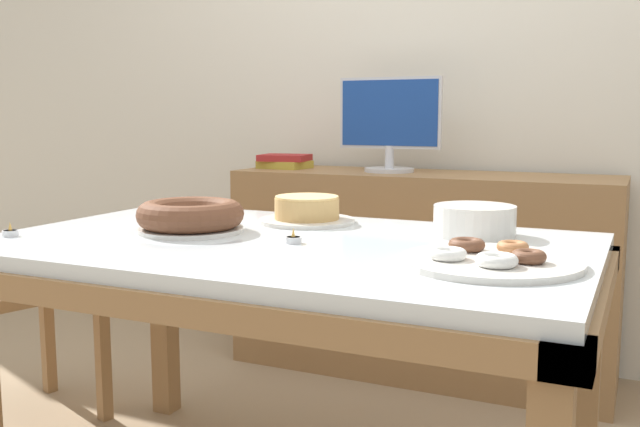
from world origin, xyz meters
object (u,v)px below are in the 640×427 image
object	(u,v)px
computer_monitor	(390,125)
book_stack	(285,161)
pastry_platter	(490,259)
tealight_near_front	(227,216)
cake_golden_bundt	(190,217)
tealight_left_edge	(10,232)
cake_chocolate_round	(307,211)
tealight_near_cakes	(293,239)
plate_stack	(474,221)

from	to	relation	value
computer_monitor	book_stack	size ratio (longest dim) A/B	1.91
pastry_platter	tealight_near_front	xyz separation A→B (m)	(-0.85, 0.32, -0.00)
book_stack	pastry_platter	distance (m)	1.70
cake_golden_bundt	tealight_left_edge	distance (m)	0.46
cake_chocolate_round	tealight_near_cakes	world-z (taller)	cake_chocolate_round
cake_golden_bundt	plate_stack	xyz separation A→B (m)	(0.70, 0.26, -0.00)
tealight_left_edge	book_stack	bearing A→B (deg)	87.83
tealight_left_edge	tealight_near_cakes	bearing A→B (deg)	17.09
book_stack	tealight_near_front	size ratio (longest dim) A/B	5.55
cake_chocolate_round	plate_stack	distance (m)	0.49
cake_golden_bundt	plate_stack	bearing A→B (deg)	20.26
computer_monitor	cake_golden_bundt	distance (m)	1.20
computer_monitor	tealight_near_cakes	size ratio (longest dim) A/B	10.60
cake_chocolate_round	pastry_platter	size ratio (longest dim) A/B	0.74
tealight_left_edge	tealight_near_front	xyz separation A→B (m)	(0.35, 0.49, 0.00)
book_stack	pastry_platter	world-z (taller)	book_stack
book_stack	tealight_near_front	bearing A→B (deg)	-72.61
book_stack	tealight_left_edge	bearing A→B (deg)	-92.17
plate_stack	pastry_platter	bearing A→B (deg)	-72.18
cake_chocolate_round	cake_golden_bundt	distance (m)	0.35
computer_monitor	cake_chocolate_round	world-z (taller)	computer_monitor
computer_monitor	cake_golden_bundt	xyz separation A→B (m)	(-0.15, -1.17, -0.23)
book_stack	cake_chocolate_round	xyz separation A→B (m)	(0.54, -0.89, -0.08)
computer_monitor	tealight_near_front	world-z (taller)	computer_monitor
pastry_platter	plate_stack	distance (m)	0.36
cake_golden_bundt	tealight_left_edge	bearing A→B (deg)	-146.89
plate_stack	tealight_near_front	distance (m)	0.74
book_stack	plate_stack	xyz separation A→B (m)	(1.03, -0.91, -0.07)
pastry_platter	plate_stack	world-z (taller)	plate_stack
plate_stack	tealight_near_front	bearing A→B (deg)	-178.42
book_stack	plate_stack	world-z (taller)	book_stack
computer_monitor	tealight_near_front	size ratio (longest dim) A/B	10.60
book_stack	pastry_platter	bearing A→B (deg)	-47.81
tealight_near_cakes	pastry_platter	bearing A→B (deg)	-6.33
pastry_platter	tealight_near_front	distance (m)	0.91
pastry_platter	cake_golden_bundt	bearing A→B (deg)	173.99
cake_golden_bundt	tealight_near_cakes	world-z (taller)	cake_golden_bundt
book_stack	tealight_left_edge	distance (m)	1.42
pastry_platter	tealight_left_edge	distance (m)	1.20
tealight_left_edge	pastry_platter	bearing A→B (deg)	7.79
tealight_left_edge	tealight_near_cakes	size ratio (longest dim) A/B	1.00
pastry_platter	plate_stack	size ratio (longest dim) A/B	1.80
cake_chocolate_round	pastry_platter	distance (m)	0.71
book_stack	plate_stack	bearing A→B (deg)	-41.58
cake_chocolate_round	plate_stack	bearing A→B (deg)	-2.83
tealight_near_front	pastry_platter	bearing A→B (deg)	-20.92
computer_monitor	pastry_platter	size ratio (longest dim) A/B	1.12
computer_monitor	cake_chocolate_round	bearing A→B (deg)	-86.07
computer_monitor	tealight_near_cakes	distance (m)	1.24
computer_monitor	plate_stack	size ratio (longest dim) A/B	2.02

